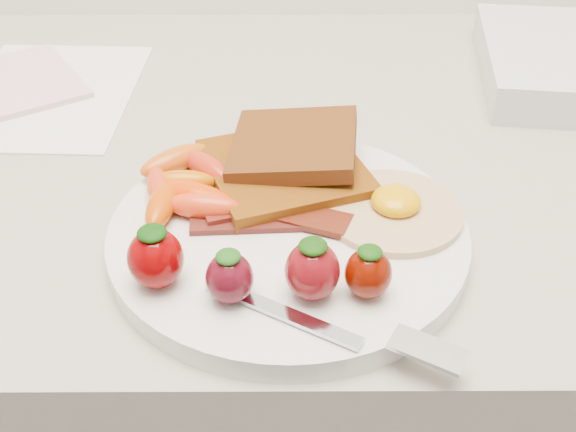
{
  "coord_description": "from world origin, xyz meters",
  "views": [
    {
      "loc": [
        0.02,
        1.12,
        1.25
      ],
      "look_at": [
        0.02,
        1.54,
        0.93
      ],
      "focal_mm": 45.0,
      "sensor_mm": 36.0,
      "label": 1
    }
  ],
  "objects": [
    {
      "name": "plate",
      "position": [
        0.02,
        1.54,
        0.91
      ],
      "size": [
        0.27,
        0.27,
        0.02
      ],
      "primitive_type": "cylinder",
      "color": "silver",
      "rests_on": "counter"
    },
    {
      "name": "toast_upper",
      "position": [
        0.02,
        1.62,
        0.94
      ],
      "size": [
        0.11,
        0.11,
        0.02
      ],
      "primitive_type": "cube",
      "rotation": [
        0.0,
        -0.1,
        -0.1
      ],
      "color": "#4D1D0A",
      "rests_on": "toast_lower"
    },
    {
      "name": "paper_sheet",
      "position": [
        -0.23,
        1.79,
        0.9
      ],
      "size": [
        0.18,
        0.24,
        0.0
      ],
      "primitive_type": "cube",
      "rotation": [
        0.0,
        0.0,
        -0.04
      ],
      "color": "white",
      "rests_on": "counter"
    },
    {
      "name": "fried_egg",
      "position": [
        0.1,
        1.56,
        0.92
      ],
      "size": [
        0.12,
        0.12,
        0.02
      ],
      "color": "beige",
      "rests_on": "plate"
    },
    {
      "name": "bacon_strips",
      "position": [
        0.01,
        1.55,
        0.92
      ],
      "size": [
        0.12,
        0.07,
        0.01
      ],
      "color": "black",
      "rests_on": "plate"
    },
    {
      "name": "baby_carrots",
      "position": [
        -0.06,
        1.58,
        0.93
      ],
      "size": [
        0.09,
        0.12,
        0.02
      ],
      "color": "#C55C00",
      "rests_on": "plate"
    },
    {
      "name": "strawberries",
      "position": [
        -0.0,
        1.47,
        0.94
      ],
      "size": [
        0.18,
        0.05,
        0.05
      ],
      "color": "#710001",
      "rests_on": "plate"
    },
    {
      "name": "notepad",
      "position": [
        -0.26,
        1.81,
        0.91
      ],
      "size": [
        0.16,
        0.17,
        0.01
      ],
      "primitive_type": "cube",
      "rotation": [
        0.0,
        0.0,
        0.57
      ],
      "color": "beige",
      "rests_on": "paper_sheet"
    },
    {
      "name": "counter",
      "position": [
        0.0,
        1.7,
        0.45
      ],
      "size": [
        2.0,
        0.6,
        0.9
      ],
      "primitive_type": "cube",
      "color": "gray",
      "rests_on": "ground"
    },
    {
      "name": "toast_lower",
      "position": [
        0.02,
        1.61,
        0.93
      ],
      "size": [
        0.15,
        0.15,
        0.01
      ],
      "primitive_type": "cube",
      "rotation": [
        0.0,
        0.0,
        0.34
      ],
      "color": "#492C08",
      "rests_on": "plate"
    },
    {
      "name": "fork",
      "position": [
        0.06,
        1.43,
        0.92
      ],
      "size": [
        0.17,
        0.09,
        0.0
      ],
      "color": "silver",
      "rests_on": "plate"
    }
  ]
}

